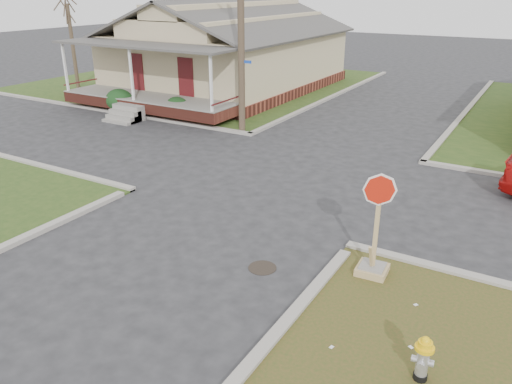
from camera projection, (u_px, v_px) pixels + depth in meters
The scene contains 11 objects.
ground at pixel (197, 236), 12.66m from camera, with size 120.00×120.00×0.00m, color #252528.
verge_far_left at pixel (202, 81), 33.08m from camera, with size 19.00×19.00×0.05m, color #284317.
curbs at pixel (287, 176), 16.64m from camera, with size 80.00×40.00×0.12m, color #9C968D, non-canonical shape.
manhole at pixel (262, 268), 11.23m from camera, with size 0.64×0.64×0.01m, color black.
corner_house at pixel (228, 51), 29.76m from camera, with size 10.10×15.50×5.30m.
utility_pole at pixel (241, 19), 19.94m from camera, with size 1.80×0.28×9.00m.
tree_far_left at pixel (73, 47), 29.70m from camera, with size 0.22×0.22×4.90m, color #423126.
fire_hydrant at pixel (423, 356), 7.83m from camera, with size 0.31×0.31×0.82m.
stop_sign at pixel (374, 253), 10.75m from camera, with size 0.66×0.65×2.34m.
hedge_left at pixel (120, 101), 24.76m from camera, with size 1.48×1.21×1.13m, color #143717.
hedge_right at pixel (177, 107), 23.79m from camera, with size 1.32×1.08×1.01m, color #143717.
Camera 1 is at (7.01, -8.95, 5.88)m, focal length 35.00 mm.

